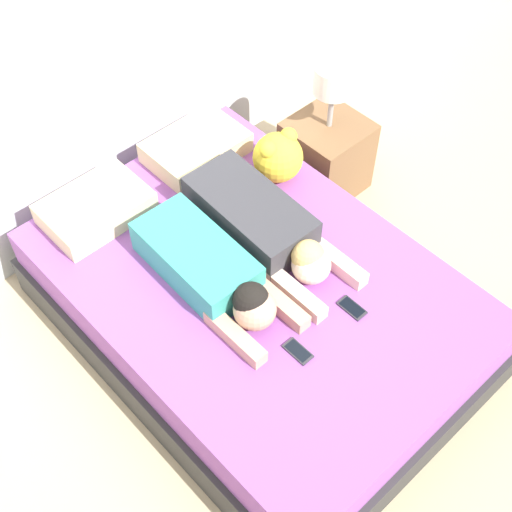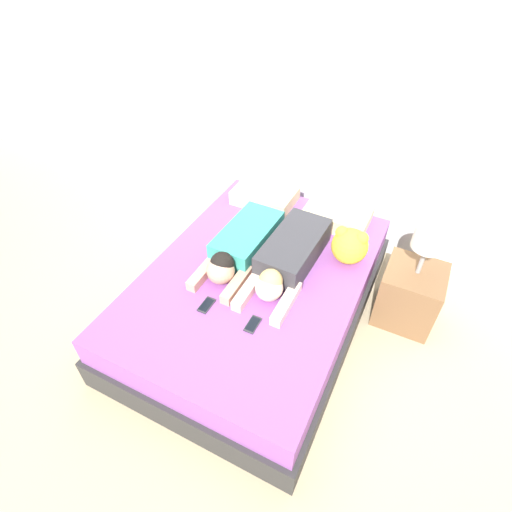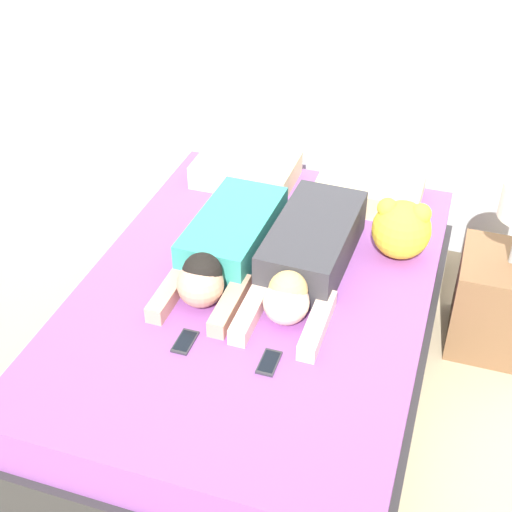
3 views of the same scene
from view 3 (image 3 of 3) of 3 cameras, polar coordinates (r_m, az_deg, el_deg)
The scene contains 10 objects.
ground_plane at distance 3.29m, azimuth -0.00°, elevation -8.52°, with size 12.00×12.00×0.00m, color tan.
bed at distance 3.13m, azimuth -0.00°, elevation -5.62°, with size 1.48×2.09×0.45m.
pillow_head_left at distance 3.67m, azimuth -0.79°, elevation 6.89°, with size 0.50×0.35×0.12m.
pillow_head_right at distance 3.54m, azimuth 9.06°, elevation 5.23°, with size 0.50×0.35×0.12m.
person_left at distance 3.05m, azimuth -2.55°, elevation 0.72°, with size 0.33×0.88×0.22m.
person_right at distance 2.99m, azimuth 4.09°, elevation 0.02°, with size 0.34×0.95×0.21m.
cell_phone_left at distance 2.73m, azimuth -5.70°, elevation -6.83°, with size 0.07×0.13×0.01m.
cell_phone_right at distance 2.64m, azimuth 1.05°, elevation -8.50°, with size 0.07×0.13×0.01m.
plush_toy at distance 3.15m, azimuth 11.57°, elevation 2.19°, with size 0.26×0.26×0.27m.
nightstand at distance 3.40m, azimuth 19.13°, elevation -2.93°, with size 0.41×0.41×0.85m.
Camera 3 is at (0.73, -2.22, 2.32)m, focal length 50.00 mm.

